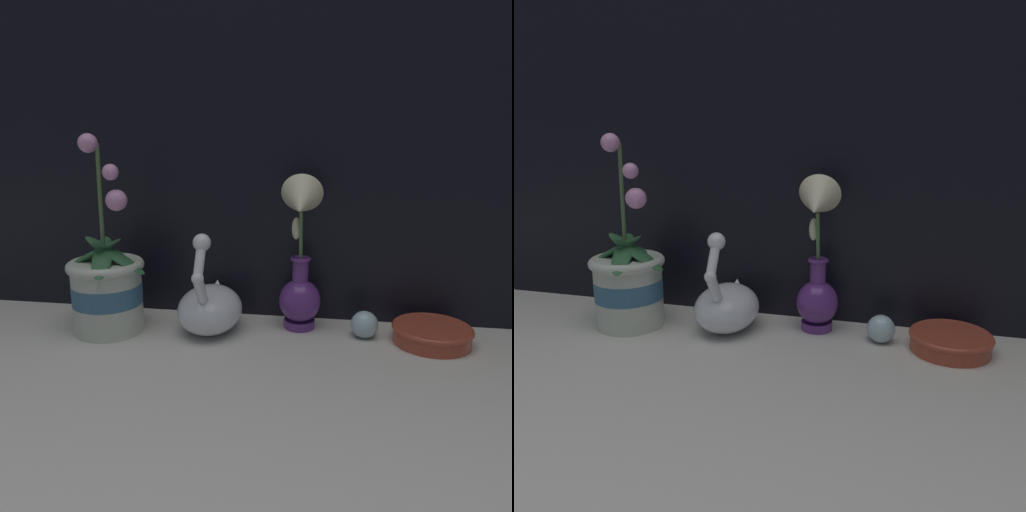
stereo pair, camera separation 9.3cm
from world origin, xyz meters
TOP-DOWN VIEW (x-y plane):
  - ground_plane at (0.00, 0.00)m, footprint 2.80×2.80m
  - window_backdrop at (0.00, 0.28)m, footprint 2.80×0.03m
  - orchid_potted_plant at (-0.32, 0.14)m, footprint 0.18×0.18m
  - swan_figurine at (-0.12, 0.17)m, footprint 0.13×0.19m
  - blue_vase at (0.06, 0.20)m, footprint 0.08×0.12m
  - glass_sphere at (0.19, 0.18)m, footprint 0.05×0.05m
  - amber_dish at (0.31, 0.17)m, footprint 0.15×0.15m

SIDE VIEW (x-z plane):
  - ground_plane at x=0.00m, z-range 0.00..0.00m
  - amber_dish at x=0.31m, z-range 0.00..0.04m
  - glass_sphere at x=0.19m, z-range 0.00..0.05m
  - swan_figurine at x=-0.12m, z-range -0.05..0.16m
  - orchid_potted_plant at x=-0.32m, z-range -0.10..0.29m
  - blue_vase at x=0.06m, z-range -0.02..0.30m
  - window_backdrop at x=0.00m, z-range 0.00..1.20m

